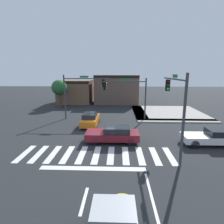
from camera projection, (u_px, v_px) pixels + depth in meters
ground_plane at (102, 135)px, 18.12m from camera, size 120.00×120.00×0.00m
crosswalk_near at (96, 155)px, 13.73m from camera, size 11.35×3.02×0.01m
bike_detector_marking at (122, 201)px, 8.79m from camera, size 1.18×1.18×0.01m
curb_corner_northeast at (165, 113)px, 27.00m from camera, size 10.00×10.60×0.15m
storefront_row at (101, 90)px, 36.19m from camera, size 15.32×6.18×5.43m
traffic_signal_northwest at (82, 89)px, 23.32m from camera, size 5.83×0.32×5.69m
traffic_signal_northeast at (127, 91)px, 22.84m from camera, size 5.82×0.32×5.32m
traffic_signal_southeast at (176, 99)px, 13.19m from camera, size 0.32×5.57×6.01m
car_orange at (90, 119)px, 21.03m from camera, size 1.71×4.29×1.47m
car_white at (212, 137)px, 15.45m from camera, size 4.49×1.79×1.37m
car_maroon at (113, 134)px, 16.13m from camera, size 4.62×1.93×1.40m
roadside_tree at (59, 88)px, 31.35m from camera, size 2.60×2.60×4.70m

